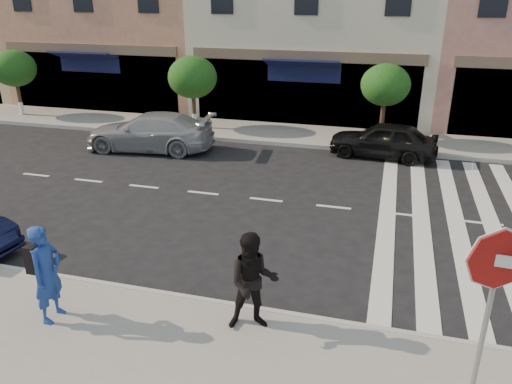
# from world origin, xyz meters

# --- Properties ---
(ground) EXTENTS (120.00, 120.00, 0.00)m
(ground) POSITION_xyz_m (0.00, 0.00, 0.00)
(ground) COLOR black
(ground) RESTS_ON ground
(sidewalk_near) EXTENTS (60.00, 4.50, 0.15)m
(sidewalk_near) POSITION_xyz_m (0.00, -3.75, 0.07)
(sidewalk_near) COLOR gray
(sidewalk_near) RESTS_ON ground
(sidewalk_far) EXTENTS (60.00, 3.00, 0.15)m
(sidewalk_far) POSITION_xyz_m (0.00, 11.00, 0.07)
(sidewalk_far) COLOR gray
(sidewalk_far) RESTS_ON ground
(street_tree_wa) EXTENTS (2.00, 2.00, 3.05)m
(street_tree_wa) POSITION_xyz_m (-14.00, 10.80, 2.33)
(street_tree_wa) COLOR #473323
(street_tree_wa) RESTS_ON sidewalk_far
(street_tree_wb) EXTENTS (2.10, 2.10, 3.06)m
(street_tree_wb) POSITION_xyz_m (-5.00, 10.80, 2.31)
(street_tree_wb) COLOR #473323
(street_tree_wb) RESTS_ON sidewalk_far
(street_tree_c) EXTENTS (1.90, 1.90, 3.04)m
(street_tree_c) POSITION_xyz_m (3.00, 10.80, 2.36)
(street_tree_c) COLOR #473323
(street_tree_c) RESTS_ON sidewalk_far
(stop_sign) EXTENTS (0.97, 0.13, 2.74)m
(stop_sign) POSITION_xyz_m (4.95, -2.62, 2.12)
(stop_sign) COLOR gray
(stop_sign) RESTS_ON sidewalk_near
(photographer) EXTENTS (0.45, 0.68, 1.87)m
(photographer) POSITION_xyz_m (-2.33, -2.78, 1.08)
(photographer) COLOR navy
(photographer) RESTS_ON sidewalk_near
(walker) EXTENTS (1.08, 0.96, 1.85)m
(walker) POSITION_xyz_m (1.30, -2.04, 1.08)
(walker) COLOR black
(walker) RESTS_ON sidewalk_near
(car_far_left) EXTENTS (5.10, 2.45, 1.43)m
(car_far_left) POSITION_xyz_m (-5.57, 7.65, 0.72)
(car_far_left) COLOR #99999E
(car_far_left) RESTS_ON ground
(car_far_mid) EXTENTS (4.02, 1.96, 1.32)m
(car_far_mid) POSITION_xyz_m (3.14, 9.10, 0.66)
(car_far_mid) COLOR black
(car_far_mid) RESTS_ON ground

